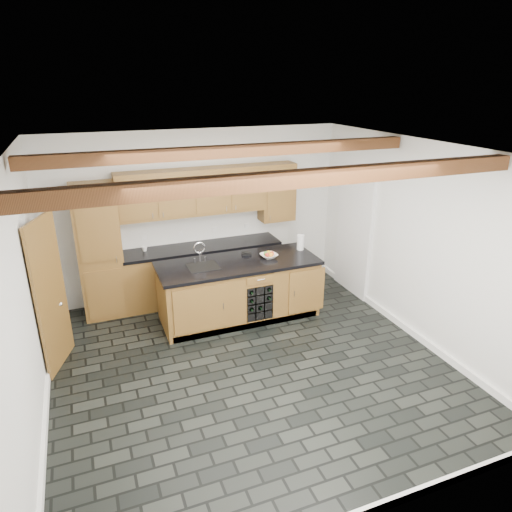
{
  "coord_description": "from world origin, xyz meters",
  "views": [
    {
      "loc": [
        -1.79,
        -4.8,
        3.52
      ],
      "look_at": [
        0.4,
        0.8,
        1.19
      ],
      "focal_mm": 32.0,
      "sensor_mm": 36.0,
      "label": 1
    }
  ],
  "objects_px": {
    "kitchen_scale": "(247,253)",
    "fruit_bowl": "(269,256)",
    "island": "(239,290)",
    "paper_towel": "(300,242)"
  },
  "relations": [
    {
      "from": "island",
      "to": "kitchen_scale",
      "type": "height_order",
      "value": "kitchen_scale"
    },
    {
      "from": "island",
      "to": "kitchen_scale",
      "type": "xyz_separation_m",
      "value": [
        0.21,
        0.25,
        0.49
      ]
    },
    {
      "from": "island",
      "to": "paper_towel",
      "type": "height_order",
      "value": "paper_towel"
    },
    {
      "from": "fruit_bowl",
      "to": "paper_towel",
      "type": "distance_m",
      "value": 0.65
    },
    {
      "from": "fruit_bowl",
      "to": "island",
      "type": "bearing_deg",
      "value": 179.9
    },
    {
      "from": "island",
      "to": "kitchen_scale",
      "type": "distance_m",
      "value": 0.59
    },
    {
      "from": "fruit_bowl",
      "to": "paper_towel",
      "type": "height_order",
      "value": "paper_towel"
    },
    {
      "from": "kitchen_scale",
      "to": "fruit_bowl",
      "type": "relative_size",
      "value": 0.66
    },
    {
      "from": "fruit_bowl",
      "to": "paper_towel",
      "type": "bearing_deg",
      "value": 14.07
    },
    {
      "from": "island",
      "to": "kitchen_scale",
      "type": "bearing_deg",
      "value": 49.04
    }
  ]
}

